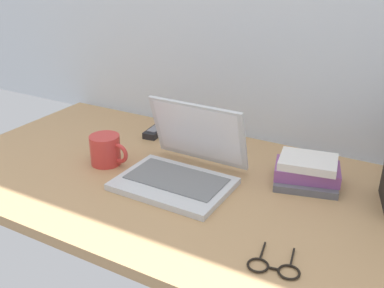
% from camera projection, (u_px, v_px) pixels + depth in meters
% --- Properties ---
extents(desk, '(1.60, 0.76, 0.03)m').
position_uv_depth(desk, '(202.00, 190.00, 1.23)').
color(desk, tan).
rests_on(desk, ground).
extents(laptop, '(0.31, 0.29, 0.21)m').
position_uv_depth(laptop, '(182.00, 165.00, 1.24)').
color(laptop, silver).
rests_on(laptop, desk).
extents(coffee_mug, '(0.13, 0.09, 0.09)m').
position_uv_depth(coffee_mug, '(106.00, 150.00, 1.33)').
color(coffee_mug, red).
rests_on(coffee_mug, desk).
extents(remote_control_near, '(0.06, 0.16, 0.02)m').
position_uv_depth(remote_control_near, '(159.00, 129.00, 1.58)').
color(remote_control_near, black).
rests_on(remote_control_near, desk).
extents(eyeglasses, '(0.12, 0.12, 0.01)m').
position_uv_depth(eyeglasses, '(274.00, 267.00, 0.91)').
color(eyeglasses, black).
rests_on(eyeglasses, desk).
extents(book_stack, '(0.20, 0.19, 0.08)m').
position_uv_depth(book_stack, '(307.00, 172.00, 1.22)').
color(book_stack, '#595960').
rests_on(book_stack, desk).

